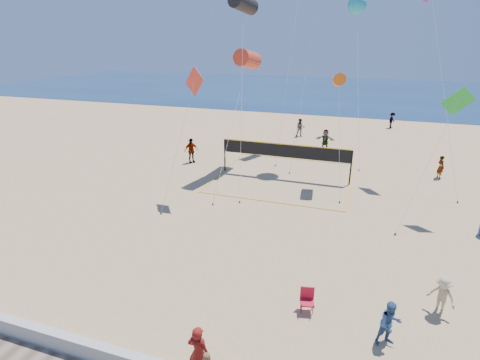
% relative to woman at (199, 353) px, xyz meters
% --- Properties ---
extents(ground, '(120.00, 120.00, 0.00)m').
position_rel_woman_xyz_m(ground, '(0.82, 2.59, -0.88)').
color(ground, tan).
rests_on(ground, ground).
extents(ocean, '(140.00, 50.00, 0.03)m').
position_rel_woman_xyz_m(ocean, '(0.82, 64.59, -0.86)').
color(ocean, '#10264D').
rests_on(ocean, ground).
extents(woman, '(0.66, 0.45, 1.76)m').
position_rel_woman_xyz_m(woman, '(0.00, 0.00, 0.00)').
color(woman, maroon).
rests_on(woman, ground).
extents(bystander_a, '(0.92, 0.85, 1.52)m').
position_rel_woman_xyz_m(bystander_a, '(5.02, 3.02, -0.12)').
color(bystander_a, '#335381').
rests_on(bystander_a, ground).
extents(bystander_b, '(1.08, 0.95, 1.44)m').
position_rel_woman_xyz_m(bystander_b, '(6.75, 5.06, -0.16)').
color(bystander_b, tan).
rests_on(bystander_b, ground).
extents(far_person_0, '(1.04, 1.17, 1.90)m').
position_rel_woman_xyz_m(far_person_0, '(-8.69, 17.63, 0.07)').
color(far_person_0, gray).
rests_on(far_person_0, ground).
extents(far_person_1, '(1.68, 0.70, 1.76)m').
position_rel_woman_xyz_m(far_person_1, '(0.56, 24.51, -0.00)').
color(far_person_1, gray).
rests_on(far_person_1, ground).
extents(far_person_2, '(0.59, 0.68, 1.58)m').
position_rel_woman_xyz_m(far_person_2, '(8.80, 19.94, -0.09)').
color(far_person_2, gray).
rests_on(far_person_2, ground).
extents(far_person_3, '(0.94, 0.79, 1.73)m').
position_rel_woman_xyz_m(far_person_3, '(-2.25, 28.39, -0.01)').
color(far_person_3, gray).
rests_on(far_person_3, ground).
extents(far_person_4, '(1.00, 1.21, 1.63)m').
position_rel_woman_xyz_m(far_person_4, '(6.28, 35.23, -0.07)').
color(far_person_4, gray).
rests_on(far_person_4, ground).
extents(camp_chair, '(0.56, 0.67, 0.99)m').
position_rel_woman_xyz_m(camp_chair, '(2.39, 3.74, -0.38)').
color(camp_chair, '#B51428').
rests_on(camp_chair, ground).
extents(volleyball_net, '(8.86, 8.71, 2.37)m').
position_rel_woman_xyz_m(volleyball_net, '(-1.26, 16.68, 0.74)').
color(volleyball_net, black).
rests_on(volleyball_net, ground).
extents(kite_0, '(1.32, 9.20, 8.33)m').
position_rel_woman_xyz_m(kite_0, '(-4.55, 18.65, 6.71)').
color(kite_0, red).
rests_on(kite_0, ground).
extents(kite_1, '(2.47, 7.07, 11.62)m').
position_rel_woman_xyz_m(kite_1, '(-4.48, 17.45, 10.09)').
color(kite_1, black).
rests_on(kite_1, ground).
extents(kite_2, '(1.40, 3.85, 7.11)m').
position_rel_woman_xyz_m(kite_2, '(1.85, 16.40, 5.75)').
color(kite_2, orange).
rests_on(kite_2, ground).
extents(kite_3, '(1.71, 3.40, 7.58)m').
position_rel_woman_xyz_m(kite_3, '(-5.45, 11.69, 5.56)').
color(kite_3, red).
rests_on(kite_3, ground).
extents(kite_4, '(2.94, 3.33, 6.83)m').
position_rel_woman_xyz_m(kite_4, '(7.63, 13.43, 4.87)').
color(kite_4, green).
rests_on(kite_4, ground).
extents(kite_7, '(2.46, 7.02, 12.13)m').
position_rel_woman_xyz_m(kite_7, '(2.00, 25.90, 10.52)').
color(kite_7, teal).
rests_on(kite_7, ground).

